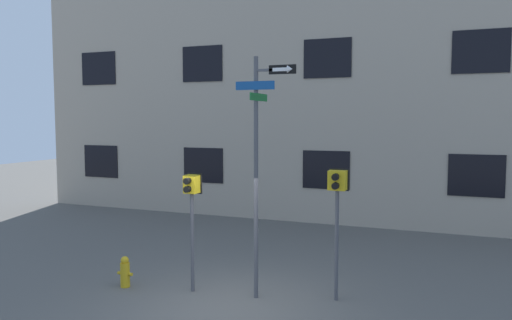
{
  "coord_description": "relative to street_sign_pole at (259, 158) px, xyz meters",
  "views": [
    {
      "loc": [
        4.04,
        -8.69,
        3.7
      ],
      "look_at": [
        0.36,
        0.69,
        2.87
      ],
      "focal_mm": 35.0,
      "sensor_mm": 36.0,
      "label": 1
    }
  ],
  "objects": [
    {
      "name": "street_sign_pole",
      "position": [
        0.0,
        0.0,
        0.0
      ],
      "size": [
        1.25,
        0.92,
        4.94
      ],
      "color": "#4C4C51",
      "rests_on": "ground_plane"
    },
    {
      "name": "building_facade",
      "position": [
        -0.42,
        7.92,
        2.86
      ],
      "size": [
        24.0,
        0.64,
        11.53
      ],
      "color": "tan",
      "rests_on": "ground_plane"
    },
    {
      "name": "pedestrian_signal_left",
      "position": [
        -1.48,
        -0.14,
        -0.93
      ],
      "size": [
        0.34,
        0.4,
        2.54
      ],
      "color": "#4C4C51",
      "rests_on": "ground_plane"
    },
    {
      "name": "ground_plane",
      "position": [
        -0.42,
        -0.69,
        -2.9
      ],
      "size": [
        60.0,
        60.0,
        0.0
      ],
      "primitive_type": "plane",
      "color": "#595651"
    },
    {
      "name": "fire_hydrant",
      "position": [
        -2.99,
        -0.44,
        -2.57
      ],
      "size": [
        0.37,
        0.21,
        0.69
      ],
      "color": "gold",
      "rests_on": "ground_plane"
    },
    {
      "name": "pedestrian_signal_right",
      "position": [
        1.51,
        0.47,
        -0.76
      ],
      "size": [
        0.41,
        0.4,
        2.69
      ],
      "color": "#4C4C51",
      "rests_on": "ground_plane"
    }
  ]
}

